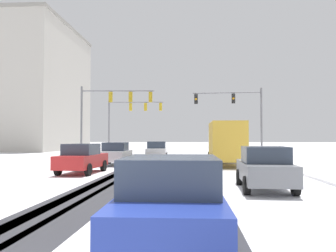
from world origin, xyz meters
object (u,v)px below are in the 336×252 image
Objects in this scene: traffic_signal_near_right at (237,108)px; car_blue_fifth at (171,203)px; car_red_third at (82,158)px; box_truck_delivery at (225,142)px; traffic_signal_near_left at (111,105)px; car_silver_second at (116,154)px; car_grey_fourth at (265,168)px; traffic_signal_far_left at (131,113)px; car_white_lead at (157,150)px.

traffic_signal_near_right is 1.58× the size of car_blue_fifth.
car_blue_fifth is at bearing -65.56° from car_red_third.
traffic_signal_near_right is at bearing 76.03° from box_truck_delivery.
car_blue_fifth is at bearing -74.00° from traffic_signal_near_left.
traffic_signal_near_right is 12.69m from car_silver_second.
car_grey_fourth is (8.76, -5.38, 0.00)m from car_red_third.
car_silver_second is 1.00× the size of car_blue_fifth.
traffic_signal_far_left is at bearing 96.39° from car_silver_second.
car_white_lead is 1.00× the size of car_grey_fourth.
car_silver_second is (1.72, -15.32, -3.99)m from traffic_signal_far_left.
traffic_signal_far_left reaches higher than car_white_lead.
car_silver_second is at bearing -176.15° from box_truck_delivery.
car_red_third is at bearing -143.08° from box_truck_delivery.
traffic_signal_near_left is at bearing 95.74° from car_red_third.
traffic_signal_near_right and traffic_signal_far_left have the same top height.
traffic_signal_far_left is (-11.26, 7.90, 0.15)m from traffic_signal_near_right.
traffic_signal_far_left is 1.56× the size of car_red_third.
car_white_lead is (-7.25, -1.24, -3.84)m from traffic_signal_near_right.
car_red_third is at bearing -86.92° from traffic_signal_far_left.
traffic_signal_far_left is 1.58× the size of car_blue_fifth.
traffic_signal_near_right is 19.03m from car_grey_fourth.
car_white_lead is at bearing 69.59° from car_silver_second.
car_grey_fourth is at bearing -88.31° from box_truck_delivery.
traffic_signal_near_right is at bearing 52.53° from car_red_third.
car_white_lead and car_red_third have the same top height.
box_truck_delivery is (9.55, -4.96, -3.17)m from traffic_signal_near_left.
car_blue_fifth is (6.83, -23.82, -3.99)m from traffic_signal_near_left.
traffic_signal_near_left is 0.88× the size of box_truck_delivery.
car_red_third and car_grey_fourth have the same top height.
box_truck_delivery is at bearing -57.15° from traffic_signal_far_left.
car_grey_fourth is (-1.37, -18.59, -3.84)m from traffic_signal_near_right.
traffic_signal_near_right is at bearing 9.73° from traffic_signal_near_left.
car_grey_fourth is 1.01× the size of car_blue_fifth.
traffic_signal_near_left is 19.78m from car_grey_fourth.
car_silver_second is (1.72, -5.49, -3.99)m from traffic_signal_near_left.
traffic_signal_near_right is at bearing 80.24° from car_blue_fifth.
car_white_lead is 12.32m from car_red_third.
car_red_third is (-0.58, -5.80, 0.00)m from car_silver_second.
car_white_lead is at bearing 96.56° from car_blue_fifth.
box_truck_delivery is at bearing 81.80° from car_blue_fifth.
traffic_signal_far_left is (0.00, 9.83, -0.00)m from traffic_signal_near_left.
traffic_signal_near_left is 1.56× the size of car_white_lead.
traffic_signal_far_left is 17.89m from box_truck_delivery.
car_red_third is 1.00× the size of car_grey_fourth.
traffic_signal_far_left is 15.92m from car_silver_second.
car_white_lead is 0.56× the size of box_truck_delivery.
car_white_lead is 7.95m from box_truck_delivery.
car_red_third is 1.01× the size of car_blue_fifth.
car_red_third is at bearing -95.72° from car_silver_second.
traffic_signal_near_left is 11.22m from box_truck_delivery.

